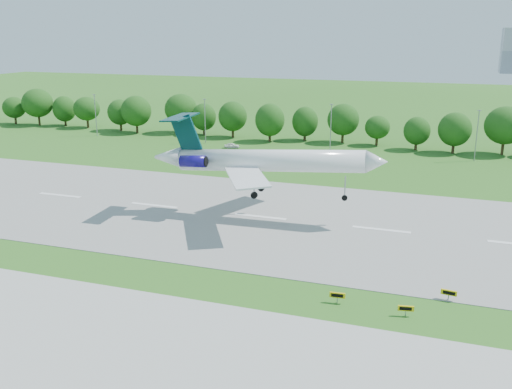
% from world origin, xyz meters
% --- Properties ---
extents(ground, '(600.00, 600.00, 0.00)m').
position_xyz_m(ground, '(0.00, 0.00, 0.00)').
color(ground, '#275A17').
rests_on(ground, ground).
extents(runway, '(400.00, 45.00, 0.08)m').
position_xyz_m(runway, '(0.00, 25.00, 0.04)').
color(runway, gray).
rests_on(runway, ground).
extents(taxiway, '(400.00, 23.00, 0.08)m').
position_xyz_m(taxiway, '(0.00, -18.00, 0.04)').
color(taxiway, '#ADADA8').
rests_on(taxiway, ground).
extents(tree_line, '(288.40, 8.40, 10.40)m').
position_xyz_m(tree_line, '(0.00, 92.00, 6.19)').
color(tree_line, '#382314').
rests_on(tree_line, ground).
extents(light_poles, '(175.90, 0.25, 12.19)m').
position_xyz_m(light_poles, '(-2.50, 82.00, 6.34)').
color(light_poles, gray).
rests_on(light_poles, ground).
extents(airliner, '(39.14, 28.45, 12.96)m').
position_xyz_m(airliner, '(-20.30, 24.88, 9.87)').
color(airliner, white).
rests_on(airliner, ground).
extents(taxi_sign_left, '(1.83, 0.36, 1.28)m').
position_xyz_m(taxi_sign_left, '(-1.77, -1.83, 0.95)').
color(taxi_sign_left, gray).
rests_on(taxi_sign_left, ground).
extents(taxi_sign_centre, '(1.75, 0.49, 1.23)m').
position_xyz_m(taxi_sign_centre, '(5.91, -2.52, 0.91)').
color(taxi_sign_centre, gray).
rests_on(taxi_sign_centre, ground).
extents(taxi_sign_right, '(1.83, 0.45, 1.28)m').
position_xyz_m(taxi_sign_right, '(10.29, 2.99, 0.94)').
color(taxi_sign_right, gray).
rests_on(taxi_sign_right, ground).
extents(service_vehicle_a, '(3.49, 2.21, 1.09)m').
position_xyz_m(service_vehicle_a, '(-22.45, 75.75, 0.54)').
color(service_vehicle_a, white).
rests_on(service_vehicle_a, ground).
extents(service_vehicle_b, '(4.26, 2.77, 1.35)m').
position_xyz_m(service_vehicle_b, '(-45.54, 77.76, 0.68)').
color(service_vehicle_b, silver).
rests_on(service_vehicle_b, ground).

